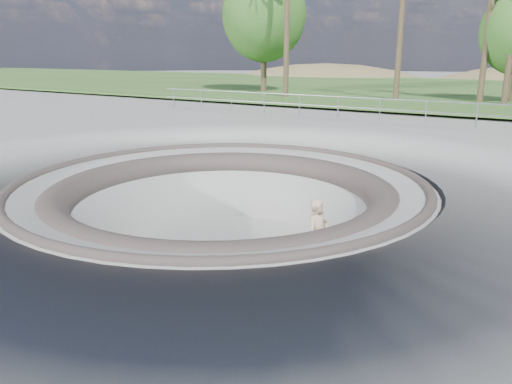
% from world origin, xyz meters
% --- Properties ---
extents(ground, '(180.00, 180.00, 0.00)m').
position_xyz_m(ground, '(0.00, 0.00, 0.00)').
color(ground, '#959691').
rests_on(ground, ground).
extents(skate_bowl, '(14.00, 14.00, 4.10)m').
position_xyz_m(skate_bowl, '(0.00, 0.00, -1.83)').
color(skate_bowl, '#959691').
rests_on(skate_bowl, ground).
extents(grass_strip, '(180.00, 36.00, 0.12)m').
position_xyz_m(grass_strip, '(0.00, 34.00, 0.22)').
color(grass_strip, '#355722').
rests_on(grass_strip, ground).
extents(safety_railing, '(25.00, 0.06, 1.03)m').
position_xyz_m(safety_railing, '(0.00, 12.00, 0.69)').
color(safety_railing, gray).
rests_on(safety_railing, ground).
extents(skateboard, '(0.88, 0.46, 0.09)m').
position_xyz_m(skateboard, '(2.70, -0.02, -1.83)').
color(skateboard, olive).
rests_on(skateboard, ground).
extents(skater, '(0.53, 0.71, 1.77)m').
position_xyz_m(skater, '(2.70, -0.02, -0.93)').
color(skater, tan).
rests_on(skater, skateboard).
extents(bushy_tree_left, '(6.40, 5.82, 9.24)m').
position_xyz_m(bushy_tree_left, '(-13.21, 23.85, 5.90)').
color(bushy_tree_left, brown).
rests_on(bushy_tree_left, ground).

